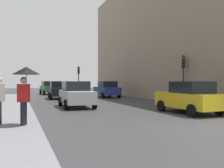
% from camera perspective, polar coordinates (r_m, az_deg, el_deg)
% --- Properties ---
extents(ground_plane, '(120.00, 120.00, 0.00)m').
position_cam_1_polar(ground_plane, '(10.04, 19.42, -9.57)').
color(ground_plane, '#38383A').
extents(sidewalk_kerb, '(2.83, 40.00, 0.16)m').
position_cam_1_polar(sidewalk_kerb, '(13.75, -22.86, -6.48)').
color(sidewalk_kerb, gray).
rests_on(sidewalk_kerb, ground).
extents(building_facade_right, '(12.00, 29.65, 13.35)m').
position_cam_1_polar(building_facade_right, '(30.38, 16.48, 9.92)').
color(building_facade_right, gray).
rests_on(building_facade_right, ground).
extents(traffic_light_far_median, '(0.25, 0.43, 3.63)m').
position_cam_1_polar(traffic_light_far_median, '(32.36, -7.43, 1.95)').
color(traffic_light_far_median, '#2D2D2D').
rests_on(traffic_light_far_median, ground).
extents(traffic_light_mid_street, '(0.37, 0.44, 3.72)m').
position_cam_1_polar(traffic_light_mid_street, '(19.79, 15.60, 2.92)').
color(traffic_light_mid_street, '#2D2D2D').
rests_on(traffic_light_mid_street, ground).
extents(car_green_estate, '(2.28, 4.33, 1.76)m').
position_cam_1_polar(car_green_estate, '(34.90, -13.82, -0.83)').
color(car_green_estate, '#2D6038').
rests_on(car_green_estate, ground).
extents(car_silver_hatchback, '(2.09, 4.23, 1.76)m').
position_cam_1_polar(car_silver_hatchback, '(17.53, -7.97, -2.28)').
color(car_silver_hatchback, '#BCBCC1').
rests_on(car_silver_hatchback, ground).
extents(car_yellow_taxi, '(2.15, 4.27, 1.76)m').
position_cam_1_polar(car_yellow_taxi, '(14.77, 16.87, -2.86)').
color(car_yellow_taxi, yellow).
rests_on(car_yellow_taxi, ground).
extents(car_dark_suv, '(2.20, 4.29, 1.76)m').
position_cam_1_polar(car_dark_suv, '(26.31, -11.69, -1.31)').
color(car_dark_suv, black).
rests_on(car_dark_suv, ground).
extents(car_blue_van, '(2.09, 4.24, 1.76)m').
position_cam_1_polar(car_blue_van, '(28.01, -1.16, -1.17)').
color(car_blue_van, navy).
rests_on(car_blue_van, ground).
extents(pedestrian_with_umbrella, '(1.00, 1.00, 2.14)m').
position_cam_1_polar(pedestrian_with_umbrella, '(9.87, -18.72, 0.99)').
color(pedestrian_with_umbrella, black).
rests_on(pedestrian_with_umbrella, sidewalk_kerb).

